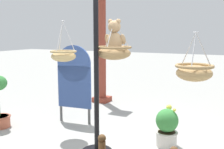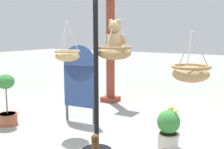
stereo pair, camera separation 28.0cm
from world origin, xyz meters
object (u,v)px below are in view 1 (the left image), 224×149
Objects in this scene: hanging_basket_with_teddy at (114,52)px; hanging_basket_right_low at (194,72)px; potted_plant_trailing_ivy at (75,84)px; display_sign_board at (74,78)px; teddy_bear at (115,38)px; potted_plant_broad_leaf at (167,127)px; hanging_basket_left_high at (64,55)px; greenhouse_pillar_left at (102,45)px; display_pole_central at (97,105)px.

hanging_basket_with_teddy reaches higher than hanging_basket_right_low.
potted_plant_trailing_ivy is 0.45× the size of display_sign_board.
potted_plant_broad_leaf is at bearing 31.48° from teddy_bear.
hanging_basket_left_high is 3.06m from potted_plant_trailing_ivy.
greenhouse_pillar_left is 3.18m from potted_plant_broad_leaf.
hanging_basket_with_teddy reaches higher than display_sign_board.
greenhouse_pillar_left reaches higher than teddy_bear.
hanging_basket_right_low reaches higher than potted_plant_broad_leaf.
hanging_basket_with_teddy is at bearing -147.16° from potted_plant_broad_leaf.
display_pole_central is 0.79m from hanging_basket_with_teddy.
greenhouse_pillar_left is 1.50m from potted_plant_trailing_ivy.
teddy_bear is at bearing -148.52° from potted_plant_broad_leaf.
hanging_basket_left_high reaches higher than teddy_bear.
hanging_basket_left_high is 2.03m from potted_plant_broad_leaf.
greenhouse_pillar_left reaches higher than display_sign_board.
hanging_basket_left_high is at bearing -77.52° from greenhouse_pillar_left.
display_pole_central is 1.45m from hanging_basket_right_low.
greenhouse_pillar_left is at bearing -14.56° from potted_plant_trailing_ivy.
potted_plant_trailing_ivy is (-2.35, 2.93, -0.38)m from display_pole_central.
potted_plant_broad_leaf is (0.83, 0.69, -0.41)m from display_pole_central.
hanging_basket_with_teddy is at bearing -57.86° from greenhouse_pillar_left.
potted_plant_trailing_ivy is at bearing 128.76° from display_pole_central.
teddy_bear is 1.60m from display_sign_board.
potted_plant_broad_leaf is at bearing -41.95° from greenhouse_pillar_left.
greenhouse_pillar_left reaches higher than potted_plant_trailing_ivy.
teddy_bear is 2.85m from greenhouse_pillar_left.
teddy_bear reaches higher than display_sign_board.
hanging_basket_with_teddy is 1.53m from display_sign_board.
hanging_basket_left_high is (-1.03, 0.17, -0.30)m from teddy_bear.
display_sign_board is (-1.21, 0.75, -0.57)m from hanging_basket_with_teddy.
display_pole_central is 1.46m from display_sign_board.
hanging_basket_left_high is at bearing 170.52° from teddy_bear.
potted_plant_trailing_ivy is at bearing 144.91° from potted_plant_broad_leaf.
teddy_bear is at bearing -30.97° from display_sign_board.
potted_plant_trailing_ivy is (-3.68, 3.02, -0.94)m from hanging_basket_right_low.
hanging_basket_left_high reaches higher than potted_plant_broad_leaf.
potted_plant_broad_leaf is at bearing 8.19° from hanging_basket_left_high.
display_pole_central is 4.21× the size of hanging_basket_with_teddy.
potted_plant_trailing_ivy is at bearing 120.65° from hanging_basket_left_high.
display_sign_board is (-1.89, 0.31, 0.58)m from potted_plant_broad_leaf.
display_pole_central is at bearing 176.03° from hanging_basket_right_low.
teddy_bear is at bearing 61.18° from display_pole_central.
potted_plant_trailing_ivy is (-1.47, 2.49, -1.01)m from hanging_basket_left_high.
hanging_basket_with_teddy is at bearing 59.04° from display_pole_central.
greenhouse_pillar_left is 1.80m from display_sign_board.
hanging_basket_with_teddy is 0.83× the size of potted_plant_trailing_ivy.
display_sign_board is (-0.18, 0.55, -0.47)m from hanging_basket_left_high.
hanging_basket_left_high is at bearing 153.20° from display_pole_central.
display_sign_board is at bearing 149.03° from teddy_bear.
teddy_bear is 0.74× the size of potted_plant_broad_leaf.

